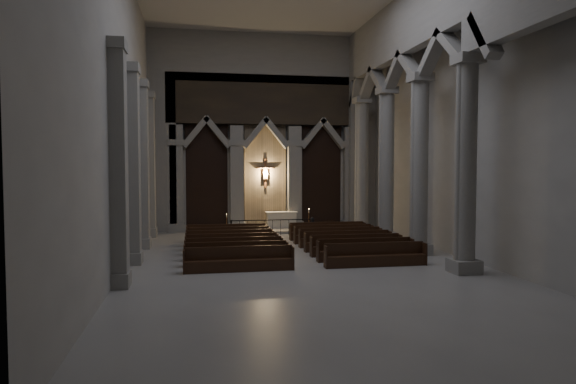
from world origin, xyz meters
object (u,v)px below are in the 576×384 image
object	(u,v)px
altar	(281,220)
altar_rail	(273,225)
pews	(291,246)
candle_stand_left	(227,229)
worshipper	(313,228)
candle_stand_right	(309,226)

from	to	relation	value
altar	altar_rail	size ratio (longest dim) A/B	0.40
altar_rail	pews	world-z (taller)	altar_rail
candle_stand_left	worshipper	bearing A→B (deg)	-30.27
altar	worshipper	bearing A→B (deg)	-76.25
pews	worshipper	size ratio (longest dim) A/B	8.10
altar_rail	candle_stand_right	bearing A→B (deg)	24.53
candle_stand_right	worshipper	world-z (taller)	candle_stand_right
pews	worshipper	bearing A→B (deg)	64.09
pews	worshipper	distance (m)	4.44
candle_stand_left	candle_stand_right	distance (m)	4.90
altar_rail	worshipper	xyz separation A→B (m)	(1.94, -1.73, -0.03)
candle_stand_right	pews	bearing A→B (deg)	-109.08
altar	worshipper	distance (m)	4.29
altar_rail	pews	size ratio (longest dim) A/B	0.50
candle_stand_right	worshipper	distance (m)	2.84
altar_rail	candle_stand_right	xyz separation A→B (m)	(2.35, 1.07, -0.24)
altar	worshipper	xyz separation A→B (m)	(1.02, -4.17, -0.05)
altar	altar_rail	bearing A→B (deg)	-110.65
pews	altar	bearing A→B (deg)	83.58
altar	candle_stand_left	distance (m)	3.81
candle_stand_left	candle_stand_right	xyz separation A→B (m)	(4.89, 0.19, 0.06)
altar	pews	world-z (taller)	altar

